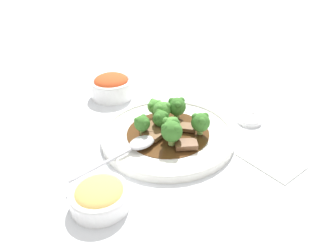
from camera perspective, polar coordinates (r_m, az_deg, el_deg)
The scene contains 19 objects.
ground_plane at distance 0.75m, azimuth -0.00°, elevation -2.17°, with size 4.00×4.00×0.00m, color silver.
main_plate at distance 0.74m, azimuth -0.00°, elevation -1.54°, with size 0.30×0.30×0.02m.
beef_strip_0 at distance 0.69m, azimuth 3.20°, elevation -3.21°, with size 0.04×0.05×0.01m.
beef_strip_1 at distance 0.73m, azimuth -2.23°, elevation -1.21°, with size 0.06×0.06×0.01m.
beef_strip_2 at distance 0.75m, azimuth -3.57°, elevation -0.10°, with size 0.06×0.05×0.01m.
beef_strip_3 at distance 0.75m, azimuth 2.39°, elevation -0.24°, with size 0.06×0.07×0.01m.
broccoli_floret_0 at distance 0.78m, azimuth -2.61°, elevation 3.39°, with size 0.03×0.03×0.04m.
broccoli_floret_1 at distance 0.71m, azimuth 0.45°, elevation 0.13°, with size 0.04×0.04×0.05m.
broccoli_floret_2 at distance 0.72m, azimuth -4.53°, elevation 0.48°, with size 0.04×0.04×0.05m.
broccoli_floret_3 at distance 0.77m, azimuth -1.08°, elevation 2.87°, with size 0.04×0.04×0.05m.
broccoli_floret_4 at distance 0.78m, azimuth 1.57°, elevation 3.47°, with size 0.04×0.04×0.05m.
broccoli_floret_5 at distance 0.68m, azimuth 0.66°, elevation -0.89°, with size 0.05×0.05×0.06m.
broccoli_floret_6 at distance 0.74m, azimuth -1.21°, elevation 1.34°, with size 0.04×0.04×0.04m.
broccoli_floret_7 at distance 0.72m, azimuth 5.70°, elevation 0.69°, with size 0.04×0.04×0.05m.
serving_spoon at distance 0.69m, azimuth -5.65°, elevation -3.46°, with size 0.08×0.20×0.01m.
side_bowl_kimchi at distance 0.93m, azimuth -9.79°, elevation 6.92°, with size 0.12×0.12×0.06m.
side_bowl_appetizer at distance 0.59m, azimuth -11.83°, elevation -11.85°, with size 0.11×0.11×0.04m.
sauce_dish at distance 0.83m, azimuth 14.00°, elevation 1.16°, with size 0.06×0.06×0.01m.
paper_napkin at distance 0.72m, azimuth 17.39°, elevation -5.65°, with size 0.14×0.11×0.01m.
Camera 1 is at (-0.55, 0.27, 0.43)m, focal length 35.00 mm.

